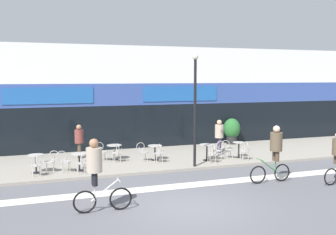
{
  "coord_description": "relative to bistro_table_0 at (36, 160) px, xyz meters",
  "views": [
    {
      "loc": [
        -4.5,
        -11.0,
        4.06
      ],
      "look_at": [
        1.8,
        7.0,
        2.1
      ],
      "focal_mm": 42.0,
      "sensor_mm": 36.0,
      "label": 1
    }
  ],
  "objects": [
    {
      "name": "cafe_chair_3_side",
      "position": [
        4.76,
        0.78,
        -0.03
      ],
      "size": [
        0.6,
        0.45,
        0.9
      ],
      "rotation": [
        0.0,
        0.0,
        0.12
      ],
      "color": "#B7B2AD",
      "rests_on": "sidewalk_slab"
    },
    {
      "name": "bistro_table_3",
      "position": [
        5.38,
        0.79,
        -0.04
      ],
      "size": [
        0.68,
        0.68,
        0.71
      ],
      "color": "black",
      "rests_on": "sidewalk_slab"
    },
    {
      "name": "bistro_table_4",
      "position": [
        7.7,
        -0.06,
        0.0
      ],
      "size": [
        0.68,
        0.68,
        0.77
      ],
      "color": "black",
      "rests_on": "sidewalk_slab"
    },
    {
      "name": "bike_lane_stripe",
      "position": [
        4.39,
        -3.38,
        -0.66
      ],
      "size": [
        36.0,
        0.7,
        0.01
      ],
      "primitive_type": "cube",
      "color": "silver",
      "rests_on": "ground"
    },
    {
      "name": "sidewalk_slab",
      "position": [
        4.39,
        1.46,
        -0.6
      ],
      "size": [
        40.0,
        5.5,
        0.12
      ],
      "primitive_type": "cube",
      "color": "gray",
      "rests_on": "ground"
    },
    {
      "name": "ground_plane",
      "position": [
        4.39,
        -5.79,
        -0.66
      ],
      "size": [
        120.0,
        120.0,
        0.0
      ],
      "primitive_type": "plane",
      "color": "#5B5B60"
    },
    {
      "name": "cafe_chair_4_side",
      "position": [
        8.33,
        -0.06,
        -0.03
      ],
      "size": [
        0.58,
        0.41,
        0.9
      ],
      "rotation": [
        0.0,
        0.0,
        3.12
      ],
      "color": "#B7B2AD",
      "rests_on": "sidewalk_slab"
    },
    {
      "name": "cafe_chair_2_near",
      "position": [
        3.59,
        0.91,
        -0.03
      ],
      "size": [
        0.43,
        0.59,
        0.9
      ],
      "rotation": [
        0.0,
        0.0,
        1.66
      ],
      "color": "#B7B2AD",
      "rests_on": "sidewalk_slab"
    },
    {
      "name": "lamp_post",
      "position": [
        6.66,
        -1.02,
        2.33
      ],
      "size": [
        0.26,
        0.26,
        4.95
      ],
      "color": "black",
      "rests_on": "sidewalk_slab"
    },
    {
      "name": "storefront_facade",
      "position": [
        4.39,
        6.18,
        2.21
      ],
      "size": [
        40.0,
        4.06,
        5.78
      ],
      "color": "silver",
      "rests_on": "ground"
    },
    {
      "name": "cafe_chair_5_near",
      "position": [
        9.46,
        -0.6,
        -0.03
      ],
      "size": [
        0.44,
        0.59,
        0.9
      ],
      "rotation": [
        0.0,
        0.0,
        1.48
      ],
      "color": "#B7B2AD",
      "rests_on": "sidewalk_slab"
    },
    {
      "name": "cafe_chair_3_near",
      "position": [
        5.38,
        0.16,
        -0.03
      ],
      "size": [
        0.4,
        0.58,
        0.9
      ],
      "rotation": [
        0.0,
        0.0,
        1.58
      ],
      "color": "#B7B2AD",
      "rests_on": "sidewalk_slab"
    },
    {
      "name": "cafe_chair_4_near",
      "position": [
        7.69,
        -0.68,
        -0.03
      ],
      "size": [
        0.44,
        0.59,
        0.9
      ],
      "rotation": [
        0.0,
        0.0,
        1.48
      ],
      "color": "#B7B2AD",
      "rests_on": "sidewalk_slab"
    },
    {
      "name": "cafe_chair_0_side",
      "position": [
        0.63,
        -0.01,
        -0.03
      ],
      "size": [
        0.6,
        0.44,
        0.9
      ],
      "rotation": [
        0.0,
        0.0,
        3.02
      ],
      "color": "#B7B2AD",
      "rests_on": "sidewalk_slab"
    },
    {
      "name": "planter_pot",
      "position": [
        11.09,
        3.75,
        0.28
      ],
      "size": [
        0.99,
        0.99,
        1.51
      ],
      "color": "#232326",
      "rests_on": "sidewalk_slab"
    },
    {
      "name": "bistro_table_1",
      "position": [
        1.73,
        -0.18,
        -0.02
      ],
      "size": [
        0.68,
        0.68,
        0.74
      ],
      "color": "black",
      "rests_on": "sidewalk_slab"
    },
    {
      "name": "pedestrian_far_end",
      "position": [
        9.14,
        1.53,
        0.48
      ],
      "size": [
        0.48,
        0.48,
        1.73
      ],
      "rotation": [
        0.0,
        0.0,
        3.07
      ],
      "color": "#382D47",
      "rests_on": "sidewalk_slab"
    },
    {
      "name": "bistro_table_0",
      "position": [
        0.0,
        0.0,
        0.0
      ],
      "size": [
        0.66,
        0.66,
        0.77
      ],
      "color": "black",
      "rests_on": "sidewalk_slab"
    },
    {
      "name": "bistro_table_2",
      "position": [
        3.58,
        1.53,
        -0.03
      ],
      "size": [
        0.71,
        0.71,
        0.72
      ],
      "color": "black",
      "rests_on": "sidewalk_slab"
    },
    {
      "name": "cafe_chair_1_near",
      "position": [
        1.73,
        -0.8,
        -0.03
      ],
      "size": [
        0.4,
        0.57,
        0.9
      ],
      "rotation": [
        0.0,
        0.0,
        1.57
      ],
      "color": "#B7B2AD",
      "rests_on": "sidewalk_slab"
    },
    {
      "name": "cyclist_0",
      "position": [
        1.66,
        -5.22,
        0.67
      ],
      "size": [
        1.79,
        0.51,
        2.25
      ],
      "rotation": [
        0.0,
        0.0,
        -0.04
      ],
      "color": "black",
      "rests_on": "ground"
    },
    {
      "name": "pedestrian_near_end",
      "position": [
        2.04,
        2.46,
        0.44
      ],
      "size": [
        0.45,
        0.45,
        1.65
      ],
      "rotation": [
        0.0,
        0.0,
        3.21
      ],
      "color": "#4C3D2D",
      "rests_on": "sidewalk_slab"
    },
    {
      "name": "bistro_table_5",
      "position": [
        9.46,
        0.03,
        -0.01
      ],
      "size": [
        0.6,
        0.6,
        0.77
      ],
      "color": "black",
      "rests_on": "sidewalk_slab"
    },
    {
      "name": "cafe_chair_2_side",
      "position": [
        2.95,
        1.52,
        -0.03
      ],
      "size": [
        0.6,
        0.45,
        0.9
      ],
      "rotation": [
        0.0,
        0.0,
        0.15
      ],
      "color": "#B7B2AD",
      "rests_on": "sidewalk_slab"
    },
    {
      "name": "cafe_chair_5_side",
      "position": [
        8.84,
        0.04,
        -0.03
      ],
      "size": [
        0.59,
        0.44,
        0.9
      ],
      "rotation": [
        0.0,
        0.0,
        -0.11
      ],
      "color": "#B7B2AD",
      "rests_on": "sidewalk_slab"
    },
    {
      "name": "cyclist_2",
      "position": [
        8.71,
        -4.06,
        0.64
      ],
      "size": [
        1.77,
        0.48,
        2.21
      ],
      "rotation": [
        0.0,
        0.0,
        3.14
      ],
      "color": "black",
      "rests_on": "ground"
    },
    {
      "name": "cafe_chair_1_side",
      "position": [
        1.11,
        -0.18,
        -0.03
      ],
      "size": [
        0.59,
        0.42,
        0.9
      ],
      "rotation": [
        0.0,
        0.0,
        0.06
      ],
      "color": "#B7B2AD",
      "rests_on": "sidewalk_slab"
    },
    {
      "name": "cafe_chair_0_near",
      "position": [
        0.0,
        -0.63,
        -0.03
      ],
      "size": [
        0.42,
        0.58,
        0.9
      ],
      "rotation": [
        0.0,
        0.0,
        1.62
      ],
      "color": "#B7B2AD",
      "rests_on": "sidewalk_slab"
    }
  ]
}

